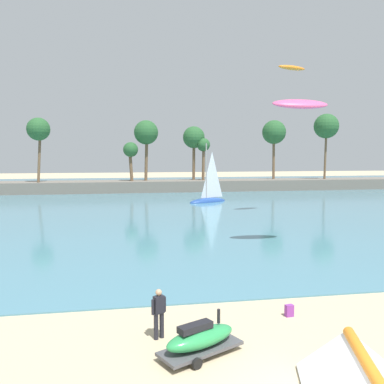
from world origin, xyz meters
TOP-DOWN VIEW (x-y plane):
  - sea at (0.00, 52.50)m, footprint 220.00×90.73m
  - palm_headland at (1.79, 57.91)m, footprint 92.26×6.14m
  - folded_kite at (1.38, -0.55)m, footprint 3.84×4.80m
  - watercraft_on_trailer at (-1.89, 2.96)m, footprint 2.77×2.05m
  - person_rigging_by_gear at (-3.00, 4.33)m, footprint 0.50×0.33m
  - backpack_by_trailer at (1.97, 5.35)m, footprint 0.32×0.30m
  - sailboat_mid_bay at (6.67, 41.55)m, footprint 5.63×3.83m
  - kite_aloft_high_over_bay at (6.71, 15.24)m, footprint 3.58×1.37m
  - kite_aloft_low_near_shore at (11.65, 28.12)m, footprint 3.23×1.95m

SIDE VIEW (x-z plane):
  - sea at x=0.00m, z-range 0.00..0.06m
  - backpack_by_trailer at x=1.97m, z-range -0.01..0.43m
  - watercraft_on_trailer at x=-1.89m, z-range -0.12..1.16m
  - sailboat_mid_bay at x=6.67m, z-range -3.18..4.73m
  - folded_kite at x=1.38m, z-range 0.23..1.47m
  - person_rigging_by_gear at x=-3.00m, z-range 0.06..1.73m
  - palm_headland at x=1.79m, z-range -3.35..9.66m
  - kite_aloft_high_over_bay at x=6.71m, z-range 8.65..9.57m
  - kite_aloft_low_near_shore at x=11.65m, z-range 13.79..14.39m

